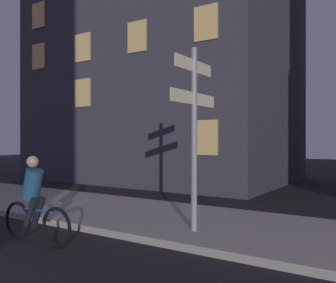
{
  "coord_description": "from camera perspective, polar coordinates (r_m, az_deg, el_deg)",
  "views": [
    {
      "loc": [
        4.49,
        0.08,
        1.89
      ],
      "look_at": [
        0.73,
        5.79,
        1.88
      ],
      "focal_mm": 38.72,
      "sensor_mm": 36.0,
      "label": 1
    }
  ],
  "objects": [
    {
      "name": "cyclist",
      "position": [
        7.24,
        -20.3,
        -8.98
      ],
      "size": [
        1.82,
        0.33,
        1.61
      ],
      "color": "black",
      "rests_on": "ground_plane"
    },
    {
      "name": "sidewalk_kerb",
      "position": [
        8.52,
        0.69,
        -12.23
      ],
      "size": [
        40.0,
        3.45,
        0.14
      ],
      "primitive_type": "cube",
      "color": "#9E9991",
      "rests_on": "ground_plane"
    },
    {
      "name": "signpost",
      "position": [
        7.06,
        4.11,
        2.98
      ],
      "size": [
        0.12,
        1.68,
        3.56
      ],
      "color": "gray",
      "rests_on": "sidewalk_kerb"
    },
    {
      "name": "building_left_block",
      "position": [
        18.74,
        -0.69,
        14.04
      ],
      "size": [
        11.92,
        8.1,
        12.8
      ],
      "color": "#383842",
      "rests_on": "ground_plane"
    }
  ]
}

